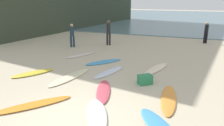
% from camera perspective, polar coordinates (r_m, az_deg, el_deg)
% --- Properties ---
extents(ground_plane, '(120.00, 120.00, 0.00)m').
position_cam_1_polar(ground_plane, '(6.24, -10.38, -15.72)').
color(ground_plane, beige).
extents(ocean_water, '(120.00, 40.00, 0.08)m').
position_cam_1_polar(ocean_water, '(39.45, 16.53, 11.63)').
color(ocean_water, slate).
rests_on(ocean_water, ground_plane).
extents(surfboard_1, '(1.99, 2.23, 0.08)m').
position_cam_1_polar(surfboard_1, '(7.45, -20.42, -10.47)').
color(surfboard_1, orange).
rests_on(surfboard_1, ground_plane).
extents(surfboard_2, '(1.15, 2.30, 0.08)m').
position_cam_1_polar(surfboard_2, '(10.57, 11.68, -1.49)').
color(surfboard_2, '#F8E1C1').
rests_on(surfboard_2, ground_plane).
extents(surfboard_3, '(1.05, 2.15, 0.07)m').
position_cam_1_polar(surfboard_3, '(9.91, -0.85, -2.45)').
color(surfboard_3, silver).
rests_on(surfboard_3, ground_plane).
extents(surfboard_4, '(1.38, 2.21, 0.06)m').
position_cam_1_polar(surfboard_4, '(13.00, -8.32, 2.14)').
color(surfboard_4, silver).
rests_on(surfboard_4, ground_plane).
extents(surfboard_5, '(1.50, 1.94, 0.08)m').
position_cam_1_polar(surfboard_5, '(10.40, -20.48, -2.57)').
color(surfboard_5, yellow).
rests_on(surfboard_5, ground_plane).
extents(surfboard_6, '(1.18, 2.19, 0.08)m').
position_cam_1_polar(surfboard_6, '(7.96, -2.32, -7.48)').
color(surfboard_6, '#D44C5D').
rests_on(surfboard_6, ground_plane).
extents(surfboard_7, '(1.45, 2.07, 0.09)m').
position_cam_1_polar(surfboard_7, '(6.48, -4.13, -13.62)').
color(surfboard_7, white).
rests_on(surfboard_7, ground_plane).
extents(surfboard_8, '(1.78, 2.02, 0.06)m').
position_cam_1_polar(surfboard_8, '(11.48, -2.25, 0.29)').
color(surfboard_8, '#49A0DC').
rests_on(surfboard_8, ground_plane).
extents(surfboard_9, '(0.70, 2.43, 0.07)m').
position_cam_1_polar(surfboard_9, '(7.62, 14.94, -9.30)').
color(surfboard_9, orange).
rests_on(surfboard_9, ground_plane).
extents(surfboard_10, '(1.01, 2.66, 0.06)m').
position_cam_1_polar(surfboard_10, '(9.49, -11.22, -3.69)').
color(surfboard_10, '#F7ECBE').
rests_on(surfboard_10, ground_plane).
extents(beachgoer_near, '(0.34, 0.30, 1.81)m').
position_cam_1_polar(beachgoer_near, '(15.57, -0.94, 8.51)').
color(beachgoer_near, black).
rests_on(beachgoer_near, ground_plane).
extents(beachgoer_mid, '(0.40, 0.40, 1.62)m').
position_cam_1_polar(beachgoer_mid, '(17.76, 23.95, 7.73)').
color(beachgoer_mid, black).
rests_on(beachgoer_mid, ground_plane).
extents(beachgoer_far, '(0.35, 0.35, 1.64)m').
position_cam_1_polar(beachgoer_far, '(15.16, -10.66, 7.57)').
color(beachgoer_far, '#1E3342').
rests_on(beachgoer_far, ground_plane).
extents(beach_cooler, '(0.65, 0.63, 0.38)m').
position_cam_1_polar(beach_cooler, '(8.69, 8.84, -4.41)').
color(beach_cooler, '#287F51').
rests_on(beach_cooler, ground_plane).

